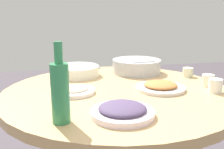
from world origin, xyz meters
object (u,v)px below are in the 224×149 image
dish_tofu_braise (160,86)px  green_bottle (60,91)px  dish_eggplant (122,111)px  tea_cup_near (188,72)px  tea_cup_far (215,86)px  round_dining_table (118,118)px  rice_bowl (137,66)px  dish_noodles (74,90)px  soup_bowl (76,71)px  tea_cup_side (208,80)px

dish_tofu_braise → green_bottle: green_bottle is taller
dish_eggplant → tea_cup_near: 0.75m
green_bottle → tea_cup_far: green_bottle is taller
round_dining_table → dish_eggplant: bearing=-10.8°
round_dining_table → dish_tofu_braise: size_ratio=4.67×
round_dining_table → dish_tofu_braise: (0.05, 0.21, 0.17)m
rice_bowl → green_bottle: 0.86m
dish_noodles → green_bottle: green_bottle is taller
soup_bowl → dish_eggplant: soup_bowl is taller
green_bottle → tea_cup_near: green_bottle is taller
round_dining_table → rice_bowl: (-0.34, 0.21, 0.20)m
dish_noodles → dish_tofu_braise: size_ratio=0.81×
round_dining_table → green_bottle: (0.36, -0.29, 0.27)m
dish_tofu_braise → dish_eggplant: dish_eggplant is taller
dish_noodles → dish_tofu_braise: bearing=85.7°
dish_tofu_braise → tea_cup_far: (0.10, 0.24, 0.02)m
dish_noodles → tea_cup_side: size_ratio=3.18×
dish_noodles → soup_bowl: bearing=173.6°
dish_tofu_braise → tea_cup_side: (-0.01, 0.27, 0.01)m
dish_tofu_braise → tea_cup_near: (-0.22, 0.27, 0.01)m
soup_bowl → tea_cup_far: 0.81m
dish_eggplant → green_bottle: green_bottle is taller
dish_noodles → tea_cup_near: (-0.19, 0.71, 0.01)m
dish_tofu_braise → tea_cup_far: 0.26m
round_dining_table → green_bottle: green_bottle is taller
rice_bowl → soup_bowl: 0.39m
soup_bowl → dish_tofu_braise: bearing=45.2°
tea_cup_far → tea_cup_side: bearing=165.3°
dish_eggplant → tea_cup_side: (-0.30, 0.55, 0.01)m
round_dining_table → tea_cup_far: (0.15, 0.45, 0.19)m
round_dining_table → tea_cup_side: bearing=84.7°
dish_eggplant → tea_cup_near: bearing=133.4°
dish_noodles → tea_cup_near: tea_cup_near is taller
dish_tofu_braise → tea_cup_near: bearing=129.4°
tea_cup_far → tea_cup_side: (-0.11, 0.03, -0.00)m
tea_cup_near → tea_cup_side: tea_cup_side is taller
green_bottle → tea_cup_near: 0.94m
tea_cup_side → soup_bowl: bearing=-119.9°
round_dining_table → soup_bowl: bearing=-151.4°
dish_tofu_braise → tea_cup_near: tea_cup_near is taller
dish_tofu_braise → tea_cup_near: 0.35m
dish_noodles → tea_cup_side: bearing=88.0°
tea_cup_near → tea_cup_side: size_ratio=0.99×
tea_cup_far → round_dining_table: bearing=-108.8°
round_dining_table → dish_tofu_braise: dish_tofu_braise is taller
green_bottle → tea_cup_side: bearing=111.9°
rice_bowl → green_bottle: bearing=-35.6°
dish_eggplant → green_bottle: bearing=-87.7°
dish_tofu_braise → dish_eggplant: bearing=-43.2°
dish_eggplant → green_bottle: size_ratio=0.85×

